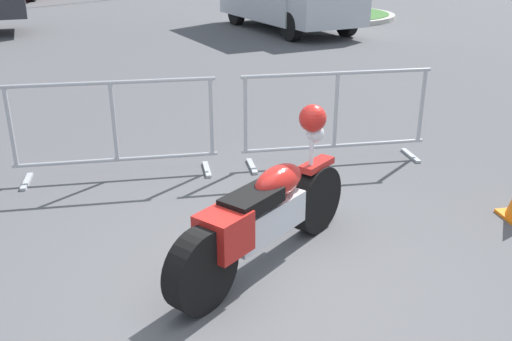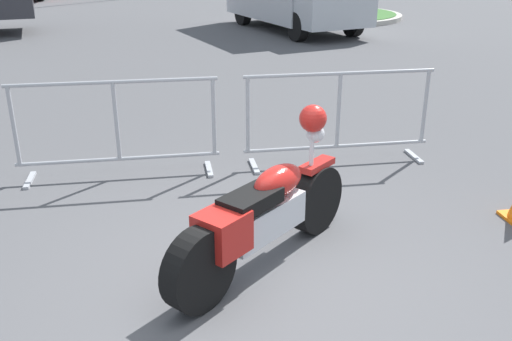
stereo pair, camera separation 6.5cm
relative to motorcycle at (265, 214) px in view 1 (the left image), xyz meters
The scene contains 5 objects.
ground_plane 0.59m from the motorcycle, 93.83° to the right, with size 120.00×120.00×0.00m, color #4C4C4F.
motorcycle is the anchor object (origin of this frame).
crowd_barrier_near 2.40m from the motorcycle, 120.70° to the left, with size 2.17×0.44×1.07m.
crowd_barrier_far 2.40m from the motorcycle, 59.29° to the left, with size 2.17×0.44×1.07m.
planter_island 15.76m from the motorcycle, 71.70° to the left, with size 4.66×4.66×1.10m.
Camera 1 is at (-0.76, -3.50, 2.43)m, focal length 40.00 mm.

